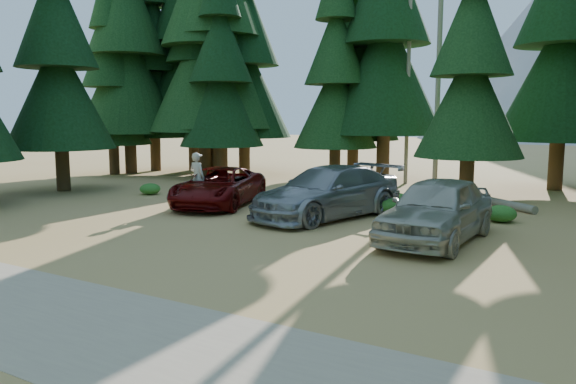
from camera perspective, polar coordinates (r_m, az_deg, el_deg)
name	(u,v)px	position (r m, az deg, el deg)	size (l,w,h in m)	color
ground	(254,245)	(15.66, -3.47, -5.41)	(160.00, 160.00, 0.00)	tan
gravel_strip	(49,316)	(11.14, -23.09, -11.51)	(26.00, 3.50, 0.01)	tan
forest_belt_north	(422,187)	(29.12, 13.41, 0.50)	(36.00, 7.00, 22.00)	black
forest_belt_west	(34,191)	(29.49, -24.43, 0.11)	(6.00, 22.00, 22.00)	black
snag_front	(439,64)	(28.30, 15.07, 12.43)	(0.24, 0.24, 12.00)	#6A6455
snag_back	(408,88)	(30.26, 12.09, 10.30)	(0.20, 0.20, 10.00)	#6A6455
mountain_peak	(549,59)	(101.85, 25.03, 12.18)	(48.00, 50.00, 28.00)	gray
red_pickup	(219,187)	(22.50, -7.03, 0.53)	(2.52, 5.47, 1.52)	#580707
silver_minivan_center	(327,192)	(19.76, 4.02, -0.02)	(2.52, 6.20, 1.80)	#96989D
silver_minivan_right	(437,209)	(16.51, 14.89, -1.71)	(2.18, 5.43, 1.85)	#B7B3A2
frisbee_player	(197,177)	(22.47, -9.21, 1.50)	(0.75, 0.52, 1.97)	beige
log_left	(357,196)	(24.24, 7.03, -0.37)	(0.33, 0.33, 4.63)	#6A6455
log_mid	(499,203)	(23.68, 20.66, -1.02)	(0.32, 0.32, 3.85)	#6A6455
log_right	(415,203)	(22.74, 12.77, -1.09)	(0.29, 0.29, 4.51)	#6A6455
shrub_far_left	(194,190)	(25.77, -9.57, 0.16)	(0.75, 0.75, 0.41)	#2C651E
shrub_left	(240,192)	(24.67, -4.92, -0.03)	(0.86, 0.86, 0.47)	#2C651E
shrub_center_left	(385,205)	(20.93, 9.87, -1.28)	(1.16, 1.16, 0.64)	#2C651E
shrub_center_right	(397,201)	(22.21, 11.00, -0.86)	(1.07, 1.07, 0.59)	#2C651E
shrub_right	(501,214)	(20.30, 20.81, -2.06)	(1.03, 1.03, 0.56)	#2C651E
shrub_edge_west	(150,189)	(26.33, -13.83, 0.30)	(0.93, 0.93, 0.51)	#2C651E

